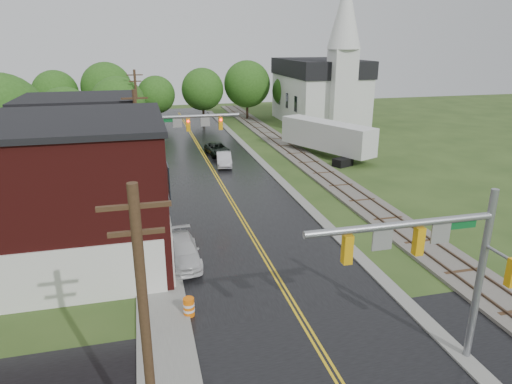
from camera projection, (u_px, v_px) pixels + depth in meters
name	position (u px, v px, depth m)	size (l,w,h in m)	color
main_road	(216.00, 176.00, 42.97)	(10.00, 90.00, 0.02)	black
cross_road	(338.00, 381.00, 17.24)	(60.00, 9.00, 0.02)	black
curb_right	(259.00, 160.00, 48.82)	(0.80, 70.00, 0.12)	gray
sidewalk_left	(151.00, 198.00, 36.94)	(2.40, 50.00, 0.12)	gray
brick_building	(34.00, 195.00, 24.96)	(14.30, 10.30, 8.30)	#4D1210
yellow_house	(85.00, 161.00, 35.72)	(8.00, 7.00, 6.40)	tan
darkred_building	(106.00, 147.00, 44.54)	(7.00, 6.00, 4.40)	#3F0F0C
church	(322.00, 85.00, 67.56)	(10.40, 18.40, 20.00)	silver
railroad	(299.00, 156.00, 49.85)	(3.20, 80.00, 0.30)	#59544C
traffic_signal_near	(435.00, 252.00, 16.46)	(7.34, 0.30, 7.20)	gray
traffic_signal_far	(179.00, 132.00, 37.82)	(7.34, 0.43, 7.20)	gray
utility_pole_a	(146.00, 334.00, 12.32)	(1.80, 0.28, 9.00)	#382616
utility_pole_b	(139.00, 150.00, 32.53)	(1.80, 0.28, 9.00)	#382616
utility_pole_c	(137.00, 108.00, 52.75)	(1.80, 0.28, 9.00)	#382616
tree_left_b	(3.00, 120.00, 38.75)	(7.60, 7.60, 9.69)	black
tree_left_c	(68.00, 117.00, 47.41)	(6.00, 6.00, 7.65)	black
tree_left_e	(119.00, 105.00, 53.99)	(6.40, 6.40, 8.16)	black
suv_dark	(218.00, 149.00, 50.69)	(2.09, 4.53, 1.26)	black
sedan_silver	(224.00, 159.00, 46.22)	(1.44, 4.13, 1.36)	#BBBBC0
pickup_white	(182.00, 251.00, 26.23)	(1.92, 4.72, 1.37)	silver
semi_trailer	(327.00, 136.00, 49.65)	(7.17, 11.83, 3.75)	black
construction_barrel	(189.00, 307.00, 21.17)	(0.52, 0.52, 0.92)	orange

